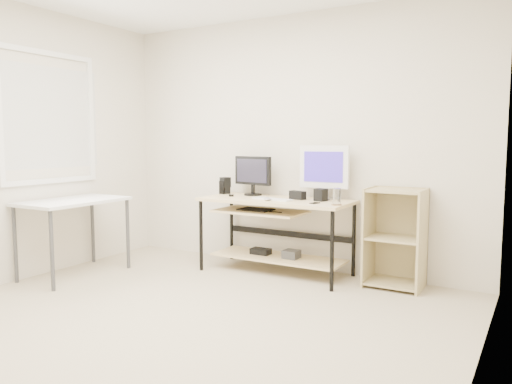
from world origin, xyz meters
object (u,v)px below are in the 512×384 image
object	(u,v)px
black_monitor	(253,173)
side_table	(73,208)
white_imac	(324,168)
audio_controller	(223,187)
desk	(274,220)
shelf_unit	(396,237)

from	to	relation	value
black_monitor	side_table	bearing A→B (deg)	-129.13
side_table	white_imac	xyz separation A→B (m)	(2.10, 1.26, 0.38)
black_monitor	white_imac	size ratio (longest dim) A/B	0.85
side_table	audio_controller	size ratio (longest dim) A/B	7.05
side_table	black_monitor	distance (m)	1.82
desk	side_table	distance (m)	1.97
desk	black_monitor	size ratio (longest dim) A/B	3.34
shelf_unit	white_imac	distance (m)	0.94
desk	shelf_unit	bearing A→B (deg)	7.77
side_table	white_imac	bearing A→B (deg)	30.91
side_table	black_monitor	world-z (taller)	black_monitor
black_monitor	white_imac	xyz separation A→B (m)	(0.78, 0.04, 0.07)
shelf_unit	black_monitor	distance (m)	1.60
side_table	white_imac	world-z (taller)	white_imac
desk	audio_controller	xyz separation A→B (m)	(-0.68, 0.10, 0.28)
shelf_unit	black_monitor	bearing A→B (deg)	-179.94
desk	black_monitor	bearing A→B (deg)	154.66
black_monitor	audio_controller	xyz separation A→B (m)	(-0.34, -0.06, -0.16)
black_monitor	white_imac	bearing A→B (deg)	11.09
shelf_unit	white_imac	bearing A→B (deg)	176.93
black_monitor	audio_controller	size ratio (longest dim) A/B	3.16
desk	black_monitor	distance (m)	0.58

